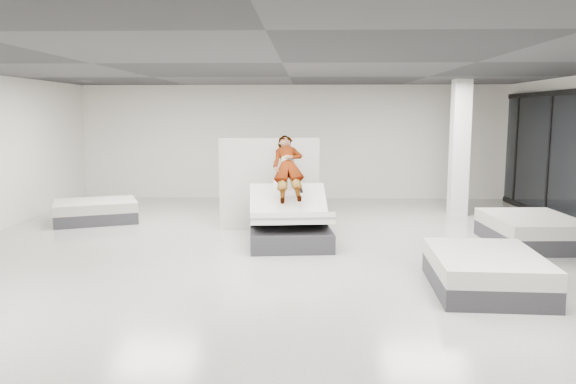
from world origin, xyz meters
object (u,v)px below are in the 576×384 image
object	(u,v)px
flat_bed_right_far	(531,230)
flat_bed_right_near	(485,272)
column	(460,148)
flat_bed_left_far	(96,211)
hero_bed	(289,224)
remote	(301,190)
divider_panel	(270,184)
person	(288,178)

from	to	relation	value
flat_bed_right_far	flat_bed_right_near	size ratio (longest dim) A/B	1.02
flat_bed_right_near	column	distance (m)	6.07
flat_bed_left_far	column	xyz separation A→B (m)	(8.34, 1.17, 1.36)
hero_bed	flat_bed_left_far	distance (m)	4.81
flat_bed_right_far	column	size ratio (longest dim) A/B	0.63
flat_bed_right_near	flat_bed_left_far	xyz separation A→B (m)	(-7.20, 4.64, -0.02)
hero_bed	column	size ratio (longest dim) A/B	0.65
remote	flat_bed_right_far	distance (m)	4.33
column	remote	bearing A→B (deg)	-140.03
hero_bed	flat_bed_right_near	world-z (taller)	hero_bed
hero_bed	flat_bed_right_near	xyz separation A→B (m)	(2.79, -2.72, -0.11)
hero_bed	flat_bed_right_far	distance (m)	4.49
flat_bed_right_near	divider_panel	bearing A→B (deg)	128.81
remote	flat_bed_left_far	bearing A→B (deg)	151.43
flat_bed_left_far	divider_panel	bearing A→B (deg)	-8.66
divider_panel	column	xyz separation A→B (m)	(4.39, 1.77, 0.65)
flat_bed_right_far	flat_bed_right_near	bearing A→B (deg)	-121.66
hero_bed	flat_bed_right_far	bearing A→B (deg)	0.43
remote	divider_panel	size ratio (longest dim) A/B	0.07
person	flat_bed_left_far	bearing A→B (deg)	153.91
person	divider_panel	distance (m)	1.12
person	flat_bed_right_far	world-z (taller)	person
divider_panel	hero_bed	bearing A→B (deg)	-79.97
remote	flat_bed_right_near	distance (m)	3.80
person	column	distance (m)	4.86
hero_bed	flat_bed_right_near	size ratio (longest dim) A/B	1.06
flat_bed_right_near	column	size ratio (longest dim) A/B	0.61
person	divider_panel	world-z (taller)	person
remote	divider_panel	world-z (taller)	divider_panel
hero_bed	person	size ratio (longest dim) A/B	1.27
flat_bed_right_near	flat_bed_right_far	bearing A→B (deg)	58.34
column	divider_panel	bearing A→B (deg)	-158.04
remote	flat_bed_right_far	world-z (taller)	remote
person	divider_panel	bearing A→B (deg)	106.96
remote	column	distance (m)	4.88
column	flat_bed_right_far	bearing A→B (deg)	-79.65
remote	column	world-z (taller)	column
column	flat_bed_left_far	bearing A→B (deg)	-172.03
flat_bed_left_far	flat_bed_right_far	bearing A→B (deg)	-12.00
hero_bed	flat_bed_right_near	bearing A→B (deg)	-44.21
flat_bed_right_far	flat_bed_left_far	world-z (taller)	flat_bed_right_far
hero_bed	column	world-z (taller)	column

